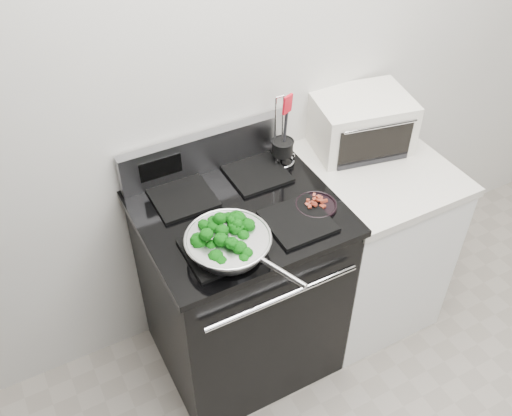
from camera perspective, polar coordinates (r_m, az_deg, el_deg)
back_wall at (r=2.40m, az=0.93°, el=14.06°), size 4.00×0.02×2.70m
gas_range at (r=2.60m, az=-1.55°, el=-7.80°), size 0.79×0.69×1.13m
counter at (r=2.88m, az=10.76°, el=-3.21°), size 0.62×0.68×0.92m
skillet at (r=2.06m, az=-2.75°, el=-3.57°), size 0.32×0.48×0.07m
broccoli_pile at (r=2.05m, az=-2.82°, el=-3.17°), size 0.25×0.25×0.09m
bacon_plate at (r=2.28m, az=6.03°, el=0.47°), size 0.17×0.17×0.04m
utensil_holder at (r=2.48m, az=2.67°, el=5.75°), size 0.11×0.11×0.34m
toaster_oven at (r=2.64m, az=10.38°, el=8.43°), size 0.48×0.40×0.24m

